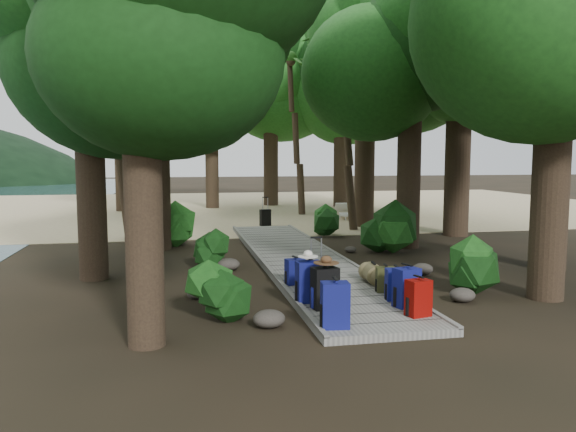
{
  "coord_description": "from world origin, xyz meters",
  "views": [
    {
      "loc": [
        -2.87,
        -11.93,
        2.48
      ],
      "look_at": [
        -0.1,
        1.92,
        1.0
      ],
      "focal_mm": 35.0,
      "sensor_mm": 36.0,
      "label": 1
    }
  ],
  "objects": [
    {
      "name": "backpack_left_a",
      "position": [
        -0.74,
        -4.6,
        0.48
      ],
      "size": [
        0.4,
        0.3,
        0.71
      ],
      "primitive_type": null,
      "rotation": [
        0.0,
        0.0,
        -0.1
      ],
      "color": "navy",
      "rests_on": "boardwalk"
    },
    {
      "name": "rock_left_d",
      "position": [
        -1.96,
        2.7,
        0.09
      ],
      "size": [
        0.34,
        0.31,
        0.19
      ],
      "primitive_type": null,
      "color": "#4C473F",
      "rests_on": "ground"
    },
    {
      "name": "tree_right_c",
      "position": [
        3.36,
        2.43,
        4.54
      ],
      "size": [
        5.24,
        5.24,
        9.07
      ],
      "primitive_type": null,
      "color": "black",
      "rests_on": "ground"
    },
    {
      "name": "duffel_right_khaki",
      "position": [
        0.75,
        -2.04,
        0.3
      ],
      "size": [
        0.42,
        0.58,
        0.36
      ],
      "primitive_type": null,
      "rotation": [
        0.0,
        0.0,
        -0.12
      ],
      "color": "olive",
      "rests_on": "boardwalk"
    },
    {
      "name": "backpack_right_b",
      "position": [
        0.68,
        -3.76,
        0.46
      ],
      "size": [
        0.44,
        0.36,
        0.69
      ],
      "primitive_type": null,
      "rotation": [
        0.0,
        0.0,
        0.28
      ],
      "color": "navy",
      "rests_on": "boardwalk"
    },
    {
      "name": "backpack_right_a",
      "position": [
        0.64,
        -4.28,
        0.43
      ],
      "size": [
        0.39,
        0.32,
        0.61
      ],
      "primitive_type": null,
      "rotation": [
        0.0,
        0.0,
        0.24
      ],
      "color": "#8A0906",
      "rests_on": "boardwalk"
    },
    {
      "name": "tree_back_d",
      "position": [
        -5.32,
        14.81,
        3.97
      ],
      "size": [
        4.77,
        4.77,
        7.95
      ],
      "primitive_type": null,
      "color": "black",
      "rests_on": "ground"
    },
    {
      "name": "kayak",
      "position": [
        -2.89,
        9.84,
        0.17
      ],
      "size": [
        1.48,
        3.16,
        0.31
      ],
      "primitive_type": "ellipsoid",
      "rotation": [
        0.0,
        0.0,
        0.27
      ],
      "color": "#A41B0E",
      "rests_on": "sand_beach"
    },
    {
      "name": "backpack_left_d",
      "position": [
        -0.71,
        -1.83,
        0.38
      ],
      "size": [
        0.38,
        0.3,
        0.52
      ],
      "primitive_type": null,
      "rotation": [
        0.0,
        0.0,
        0.17
      ],
      "color": "navy",
      "rests_on": "boardwalk"
    },
    {
      "name": "suitcase_on_boardwalk",
      "position": [
        -0.53,
        -2.71,
        0.4
      ],
      "size": [
        0.4,
        0.29,
        0.56
      ],
      "primitive_type": null,
      "rotation": [
        0.0,
        0.0,
        -0.29
      ],
      "color": "black",
      "rests_on": "boardwalk"
    },
    {
      "name": "tree_right_d",
      "position": [
        5.83,
        4.39,
        5.58
      ],
      "size": [
        6.08,
        6.08,
        11.15
      ],
      "primitive_type": null,
      "color": "black",
      "rests_on": "ground"
    },
    {
      "name": "palm_right_a",
      "position": [
        3.17,
        6.48,
        3.28
      ],
      "size": [
        3.85,
        3.85,
        6.56
      ],
      "primitive_type": null,
      "color": "#164312",
      "rests_on": "ground"
    },
    {
      "name": "shrub_left_a",
      "position": [
        -2.24,
        -3.45,
        0.45
      ],
      "size": [
        0.99,
        0.99,
        0.89
      ],
      "primitive_type": null,
      "color": "#184815",
      "rests_on": "ground"
    },
    {
      "name": "backpack_right_c",
      "position": [
        0.69,
        -3.32,
        0.41
      ],
      "size": [
        0.37,
        0.28,
        0.58
      ],
      "primitive_type": null,
      "rotation": [
        0.0,
        0.0,
        -0.13
      ],
      "color": "navy",
      "rests_on": "boardwalk"
    },
    {
      "name": "tree_back_a",
      "position": [
        -1.13,
        15.62,
        4.54
      ],
      "size": [
        5.24,
        5.24,
        9.07
      ],
      "primitive_type": null,
      "color": "black",
      "rests_on": "ground"
    },
    {
      "name": "tree_right_f",
      "position": [
        6.34,
        9.55,
        5.41
      ],
      "size": [
        6.06,
        6.06,
        10.83
      ],
      "primitive_type": null,
      "color": "black",
      "rests_on": "ground"
    },
    {
      "name": "backpack_left_c",
      "position": [
        -0.77,
        -3.15,
        0.49
      ],
      "size": [
        0.42,
        0.31,
        0.74
      ],
      "primitive_type": null,
      "rotation": [
        0.0,
        0.0,
        0.06
      ],
      "color": "navy",
      "rests_on": "boardwalk"
    },
    {
      "name": "rock_right_a",
      "position": [
        1.93,
        -3.24,
        0.12
      ],
      "size": [
        0.44,
        0.4,
        0.24
      ],
      "primitive_type": null,
      "color": "#4C473F",
      "rests_on": "ground"
    },
    {
      "name": "shrub_right_c",
      "position": [
        1.72,
        5.17,
        0.42
      ],
      "size": [
        0.93,
        0.93,
        0.83
      ],
      "primitive_type": null,
      "color": "#184815",
      "rests_on": "ground"
    },
    {
      "name": "shrub_right_a",
      "position": [
        2.51,
        -2.7,
        0.47
      ],
      "size": [
        1.04,
        1.04,
        0.94
      ],
      "primitive_type": null,
      "color": "#184815",
      "rests_on": "ground"
    },
    {
      "name": "rock_right_b",
      "position": [
        2.22,
        -1.02,
        0.12
      ],
      "size": [
        0.45,
        0.41,
        0.25
      ],
      "primitive_type": null,
      "color": "#4C473F",
      "rests_on": "ground"
    },
    {
      "name": "palm_right_b",
      "position": [
        5.16,
        11.43,
        3.97
      ],
      "size": [
        4.11,
        4.11,
        7.94
      ],
      "primitive_type": null,
      "color": "#164312",
      "rests_on": "ground"
    },
    {
      "name": "tree_right_b",
      "position": [
        5.27,
        -1.05,
        4.4
      ],
      "size": [
        4.93,
        4.93,
        8.8
      ],
      "primitive_type": null,
      "color": "black",
      "rests_on": "ground"
    },
    {
      "name": "hat_white",
      "position": [
        -0.77,
        -3.12,
        0.92
      ],
      "size": [
        0.33,
        0.33,
        0.11
      ],
      "primitive_type": null,
      "color": "silver",
      "rests_on": "backpack_left_c"
    },
    {
      "name": "hat_brown",
      "position": [
        -0.6,
        -3.61,
        0.9
      ],
      "size": [
        0.4,
        0.4,
        0.12
      ],
      "primitive_type": null,
      "color": "#51351E",
      "rests_on": "backpack_left_b"
    },
    {
      "name": "tree_back_b",
      "position": [
        1.94,
        16.6,
        5.33
      ],
      "size": [
        5.97,
        5.97,
        10.66
      ],
      "primitive_type": null,
      "color": "black",
      "rests_on": "ground"
    },
    {
      "name": "backpack_right_d",
      "position": [
        0.72,
        -2.74,
        0.36
      ],
      "size": [
        0.35,
        0.28,
        0.49
      ],
      "primitive_type": null,
      "rotation": [
        0.0,
        0.0,
        -0.17
      ],
      "color": "#39391A",
      "rests_on": "boardwalk"
    },
    {
      "name": "tree_left_a",
      "position": [
        -3.29,
        -4.48,
        3.52
      ],
      "size": [
        4.23,
        4.23,
        7.05
      ],
      "primitive_type": null,
      "color": "black",
      "rests_on": "ground"
    },
    {
      "name": "palm_right_c",
      "position": [
        2.69,
        11.83,
        3.29
      ],
      "size": [
        4.13,
        4.13,
        6.58
      ],
      "primitive_type": null,
      "color": "#164312",
      "rests_on": "ground"
    },
    {
      "name": "lone_suitcase_on_sand",
      "position": [
        0.27,
        7.94,
        0.32
      ],
      "size": [
        0.42,
        0.3,
        0.59
      ],
      "primitive_type": null,
      "rotation": [
        0.0,
        0.0,
        0.24
      ],
      "color": "black",
      "rests_on": "sand_beach"
    },
    {
      "name": "sand_beach",
      "position": [
        0.0,
        16.0,
        0.01
      ],
      "size": [
        40.0,
        22.0,
        0.02
      ],
      "primitive_type": "cube",
      "color": "#C5B685",
      "rests_on": "ground"
    },
    {
      "name": "sun_lounger",
      "position": [
        3.87,
        9.53,
        0.32
      ],
      "size": [
        0.97,
        1.95,
        0.6
      ],
      "primitive_type": null,
      "rotation": [
        0.0,
        0.0,
        -0.21
      ],
      "color": "silver",
      "rests_on": "sand_beach"
    },
    {
      "name": "palm_left_a",
      "position": [
        -4.55,
        5.84,
        3.81
      ],
      "size": [
        4.79,
        4.79,
        7.62
      ],
      "primitive_type": null,
      "color": "#164312",
      "rests_on": "ground"
    },
    {
      "name": "boardwalk",
      "position": [
        0.0,
        1.0,
        0.06
      ],
      "size": [
        2.0,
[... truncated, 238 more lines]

